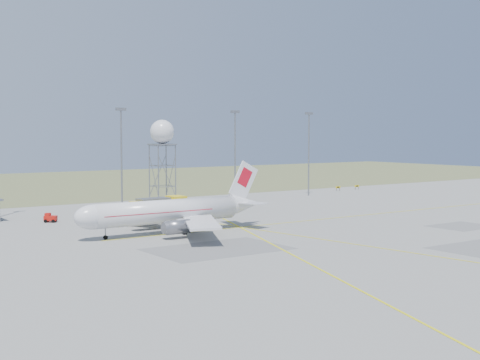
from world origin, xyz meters
TOP-DOWN VIEW (x-y plane):
  - ground at (0.00, 0.00)m, footprint 400.00×400.00m
  - grass_strip at (0.00, 140.00)m, footprint 400.00×120.00m
  - mast_b at (-10.00, 66.00)m, footprint 2.20×0.50m
  - mast_c at (18.00, 66.00)m, footprint 2.20×0.50m
  - mast_d at (40.00, 66.00)m, footprint 2.20×0.50m
  - taxi_sign_near at (55.60, 72.00)m, footprint 1.60×0.17m
  - taxi_sign_far at (62.60, 72.00)m, footprint 1.60×0.17m
  - airliner_main at (-18.52, 30.85)m, footprint 31.91×31.07m
  - radar_tower at (-1.29, 64.82)m, footprint 5.02×5.02m
  - fire_truck at (-11.96, 45.95)m, footprint 10.38×4.54m
  - baggage_tug at (-29.08, 54.00)m, footprint 2.49×2.44m

SIDE VIEW (x-z plane):
  - ground at x=0.00m, z-range 0.00..0.00m
  - grass_strip at x=0.00m, z-range 0.00..0.03m
  - baggage_tug at x=-29.08m, z-range -0.19..1.40m
  - taxi_sign_near at x=55.60m, z-range 0.29..1.49m
  - taxi_sign_far at x=62.60m, z-range 0.29..1.49m
  - fire_truck at x=-11.96m, z-range -0.08..4.00m
  - airliner_main at x=-18.52m, z-range -2.10..8.76m
  - radar_tower at x=-1.29m, z-range 1.11..19.27m
  - mast_b at x=-10.00m, z-range 1.82..22.32m
  - mast_c at x=18.00m, z-range 1.82..22.32m
  - mast_d at x=40.00m, z-range 1.82..22.32m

